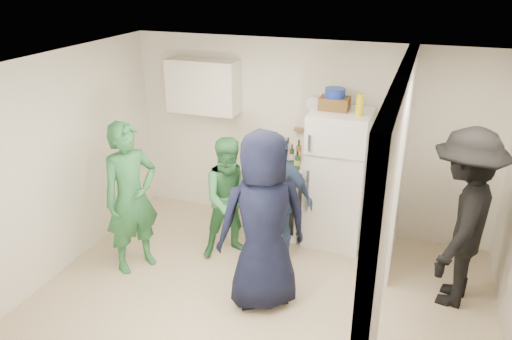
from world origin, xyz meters
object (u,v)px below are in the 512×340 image
at_px(stove, 276,196).
at_px(person_green_left, 131,198).
at_px(yellow_cup_stack_top, 360,105).
at_px(wicker_basket, 334,103).
at_px(person_denim, 276,198).
at_px(person_nook, 462,219).
at_px(fridge, 337,179).
at_px(person_navy, 263,222).
at_px(blue_bowl, 335,93).
at_px(person_green_center, 231,199).

xyz_separation_m(stove, person_green_left, (-1.28, -1.41, 0.42)).
bearing_deg(yellow_cup_stack_top, wicker_basket, 154.89).
xyz_separation_m(person_denim, person_nook, (2.03, -0.20, 0.17)).
height_order(person_green_left, person_denim, person_green_left).
bearing_deg(wicker_basket, person_denim, -127.00).
distance_m(fridge, person_nook, 1.64).
bearing_deg(stove, wicker_basket, 1.62).
bearing_deg(person_green_left, person_navy, -64.14).
bearing_deg(wicker_basket, stove, -178.38).
relative_size(blue_bowl, person_green_left, 0.13).
distance_m(wicker_basket, blue_bowl, 0.13).
height_order(stove, person_green_center, person_green_center).
xyz_separation_m(wicker_basket, person_denim, (-0.50, -0.67, -1.02)).
xyz_separation_m(wicker_basket, blue_bowl, (0.00, 0.00, 0.13)).
height_order(yellow_cup_stack_top, person_green_center, yellow_cup_stack_top).
relative_size(blue_bowl, person_green_center, 0.16).
bearing_deg(person_denim, person_navy, -72.34).
xyz_separation_m(fridge, person_nook, (1.42, -0.81, 0.09)).
xyz_separation_m(blue_bowl, person_denim, (-0.50, -0.67, -1.15)).
height_order(yellow_cup_stack_top, person_green_left, yellow_cup_stack_top).
xyz_separation_m(fridge, yellow_cup_stack_top, (0.22, -0.10, 0.99)).
bearing_deg(blue_bowl, wicker_basket, 0.00).
bearing_deg(person_green_left, wicker_basket, -23.36).
distance_m(stove, person_nook, 2.43).
height_order(blue_bowl, person_nook, blue_bowl).
height_order(person_green_left, person_green_center, person_green_left).
relative_size(person_green_left, person_navy, 0.94).
bearing_deg(wicker_basket, blue_bowl, 0.00).
bearing_deg(yellow_cup_stack_top, fridge, 155.56).
bearing_deg(wicker_basket, person_green_left, -144.16).
distance_m(person_green_left, person_green_center, 1.16).
bearing_deg(blue_bowl, fridge, -26.57).
distance_m(wicker_basket, person_denim, 1.32).
xyz_separation_m(stove, person_nook, (2.23, -0.84, 0.49)).
bearing_deg(person_nook, yellow_cup_stack_top, -107.84).
xyz_separation_m(stove, person_green_center, (-0.31, -0.79, 0.28)).
relative_size(stove, fridge, 0.55).
relative_size(stove, wicker_basket, 2.71).
distance_m(blue_bowl, person_denim, 1.42).
relative_size(yellow_cup_stack_top, person_denim, 0.16).
relative_size(wicker_basket, yellow_cup_stack_top, 1.40).
height_order(person_green_center, person_nook, person_nook).
bearing_deg(yellow_cup_stack_top, stove, 172.78).
distance_m(fridge, wicker_basket, 0.95).
bearing_deg(wicker_basket, fridge, -26.57).
xyz_separation_m(fridge, person_denim, (-0.60, -0.62, -0.08)).
height_order(yellow_cup_stack_top, person_denim, yellow_cup_stack_top).
relative_size(wicker_basket, person_green_center, 0.23).
bearing_deg(stove, person_navy, -77.41).
bearing_deg(person_denim, yellow_cup_stack_top, 40.77).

